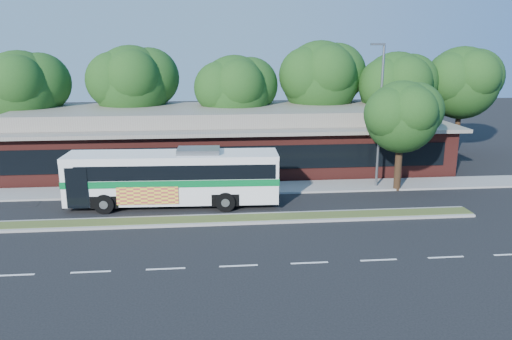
# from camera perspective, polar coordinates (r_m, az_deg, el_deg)

# --- Properties ---
(ground) EXTENTS (120.00, 120.00, 0.00)m
(ground) POSITION_cam_1_polar(r_m,az_deg,el_deg) (25.76, -2.71, -6.23)
(ground) COLOR black
(ground) RESTS_ON ground
(median_strip) EXTENTS (26.00, 1.10, 0.15)m
(median_strip) POSITION_cam_1_polar(r_m,az_deg,el_deg) (26.30, -2.78, -5.63)
(median_strip) COLOR #445A26
(median_strip) RESTS_ON ground
(sidewalk) EXTENTS (44.00, 2.60, 0.12)m
(sidewalk) POSITION_cam_1_polar(r_m,az_deg,el_deg) (31.82, -3.30, -2.16)
(sidewalk) COLOR gray
(sidewalk) RESTS_ON ground
(plaza_building) EXTENTS (33.20, 11.20, 4.45)m
(plaza_building) POSITION_cam_1_polar(r_m,az_deg,el_deg) (37.77, -3.75, 3.63)
(plaza_building) COLOR #541F1A
(plaza_building) RESTS_ON ground
(lamp_post) EXTENTS (0.93, 0.18, 9.07)m
(lamp_post) POSITION_cam_1_polar(r_m,az_deg,el_deg) (32.24, 13.96, 6.46)
(lamp_post) COLOR slate
(lamp_post) RESTS_ON ground
(tree_bg_a) EXTENTS (6.47, 5.80, 8.63)m
(tree_bg_a) POSITION_cam_1_polar(r_m,az_deg,el_deg) (41.64, -24.67, 8.56)
(tree_bg_a) COLOR black
(tree_bg_a) RESTS_ON ground
(tree_bg_b) EXTENTS (6.69, 6.00, 9.00)m
(tree_bg_b) POSITION_cam_1_polar(r_m,az_deg,el_deg) (40.75, -13.40, 9.74)
(tree_bg_b) COLOR black
(tree_bg_b) RESTS_ON ground
(tree_bg_c) EXTENTS (6.24, 5.60, 8.26)m
(tree_bg_c) POSITION_cam_1_polar(r_m,az_deg,el_deg) (39.50, -1.88, 9.18)
(tree_bg_c) COLOR black
(tree_bg_c) RESTS_ON ground
(tree_bg_d) EXTENTS (6.91, 6.20, 9.37)m
(tree_bg_d) POSITION_cam_1_polar(r_m,az_deg,el_deg) (41.50, 7.94, 10.43)
(tree_bg_d) COLOR black
(tree_bg_d) RESTS_ON ground
(tree_bg_e) EXTENTS (6.47, 5.80, 8.50)m
(tree_bg_e) POSITION_cam_1_polar(r_m,az_deg,el_deg) (42.37, 16.21, 9.17)
(tree_bg_e) COLOR black
(tree_bg_e) RESTS_ON ground
(tree_bg_f) EXTENTS (6.69, 6.00, 8.92)m
(tree_bg_f) POSITION_cam_1_polar(r_m,az_deg,el_deg) (45.79, 22.88, 9.36)
(tree_bg_f) COLOR black
(tree_bg_f) RESTS_ON ground
(transit_bus) EXTENTS (11.98, 3.13, 3.33)m
(transit_bus) POSITION_cam_1_polar(r_m,az_deg,el_deg) (28.58, -9.36, -0.46)
(transit_bus) COLOR white
(transit_bus) RESTS_ON ground
(sidewalk_tree) EXTENTS (4.94, 4.43, 6.88)m
(sidewalk_tree) POSITION_cam_1_polar(r_m,az_deg,el_deg) (32.23, 16.78, 6.04)
(sidewalk_tree) COLOR black
(sidewalk_tree) RESTS_ON ground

